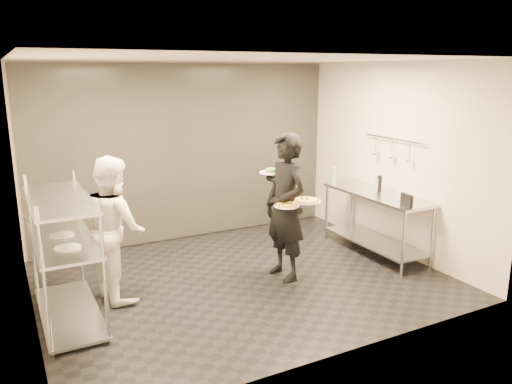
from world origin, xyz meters
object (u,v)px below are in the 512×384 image
pos_monitor (407,200)px  bottle_green (334,175)px  waiter (285,207)px  bottle_clear (377,185)px  pass_rack (64,251)px  bottle_dark (379,184)px  prep_counter (376,212)px  pizza_plate_near (287,205)px  pizza_plate_far (307,200)px  salad_plate (271,171)px  chef (114,228)px

pos_monitor → bottle_green: bottle_green is taller
waiter → bottle_clear: 1.74m
pass_rack → bottle_dark: 4.44m
prep_counter → pizza_plate_near: 1.85m
pass_rack → pizza_plate_near: pass_rack is taller
pizza_plate_far → bottle_clear: bearing=15.4°
pizza_plate_far → salad_plate: salad_plate is taller
waiter → chef: 2.13m
bottle_green → bottle_clear: size_ratio=1.34×
pass_rack → salad_plate: (2.63, 0.16, 0.61)m
prep_counter → bottle_dark: bottle_dark is taller
bottle_dark → waiter: bearing=-172.7°
waiter → salad_plate: waiter is taller
bottle_green → bottle_clear: (0.26, -0.72, -0.03)m
prep_counter → bottle_dark: (0.10, 0.07, 0.41)m
bottle_clear → bottle_dark: (0.02, -0.02, 0.02)m
pizza_plate_near → bottle_dark: 1.91m
chef → pass_rack: bearing=106.0°
salad_plate → bottle_green: size_ratio=1.10×
waiter → prep_counter: bearing=89.5°
pos_monitor → pass_rack: bearing=179.8°
chef → bottle_dark: (3.83, -0.23, 0.18)m
bottle_clear → waiter: bearing=-172.1°
salad_plate → bottle_clear: salad_plate is taller
bottle_green → chef: bearing=-172.0°
pizza_plate_near → salad_plate: (0.06, 0.52, 0.33)m
chef → pizza_plate_far: chef is taller
pass_rack → waiter: 2.69m
pos_monitor → bottle_dark: (0.22, 0.79, 0.04)m
pos_monitor → pizza_plate_far: bearing=173.2°
prep_counter → bottle_green: 0.93m
chef → bottle_clear: (3.81, -0.22, 0.16)m
salad_plate → pos_monitor: bearing=-29.1°
waiter → bottle_clear: (1.73, 0.24, 0.07)m
pass_rack → chef: (0.60, 0.30, 0.09)m
waiter → bottle_dark: size_ratio=8.07×
pass_rack → salad_plate: pass_rack is taller
pass_rack → bottle_clear: 4.42m
prep_counter → pizza_plate_near: size_ratio=5.79×
pass_rack → prep_counter: bearing=0.0°
chef → salad_plate: 2.10m
pizza_plate_far → pos_monitor: 1.38m
bottle_clear → pizza_plate_near: bearing=-166.3°
bottle_green → pos_monitor: bearing=-87.7°
pass_rack → pizza_plate_near: bearing=-8.0°
waiter → bottle_dark: bearing=91.4°
pizza_plate_far → bottle_green: 1.70m
chef → pizza_plate_near: bearing=-119.5°
bottle_dark → prep_counter: bearing=-145.6°
pizza_plate_near → bottle_clear: bottle_clear is taller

